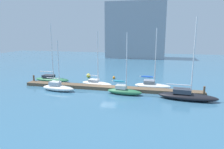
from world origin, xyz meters
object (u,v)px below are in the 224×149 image
Objects in this scene: sailboat_0 at (52,79)px; sailboat_3 at (124,90)px; sailboat_1 at (58,87)px; sailboat_5 at (187,95)px; mooring_buoy_yellow at (88,76)px; sailboat_4 at (152,85)px; sailboat_2 at (96,82)px; mooring_buoy_orange at (114,78)px; harbor_building_distant at (136,31)px.

sailboat_0 is 1.17× the size of sailboat_3.
sailboat_5 is at bearing 4.55° from sailboat_1.
mooring_buoy_yellow is (1.35, 9.98, -0.17)m from sailboat_1.
sailboat_0 is 6.66m from sailboat_1.
sailboat_3 is 5.74m from sailboat_4.
sailboat_4 is at bearing -22.53° from mooring_buoy_yellow.
mooring_buoy_yellow is at bearing 129.97° from sailboat_2.
mooring_buoy_orange is (-12.07, 9.99, -0.35)m from sailboat_5.
sailboat_2 reaches higher than mooring_buoy_yellow.
harbor_building_distant is (-7.49, 40.75, 8.90)m from sailboat_4.
mooring_buoy_yellow is at bearing 179.60° from mooring_buoy_orange.
sailboat_1 is 0.85× the size of sailboat_2.
sailboat_4 is 9.04m from mooring_buoy_orange.
mooring_buoy_yellow is (-12.56, 5.21, -0.18)m from sailboat_4.
sailboat_1 is at bearing -172.67° from sailboat_3.
sailboat_2 is 11.21× the size of mooring_buoy_yellow.
sailboat_1 is 11.89m from mooring_buoy_orange.
sailboat_2 is at bearing -57.99° from mooring_buoy_yellow.
sailboat_5 is 19.94m from mooring_buoy_yellow.
sailboat_1 is 6.62m from sailboat_2.
sailboat_2 is (8.68, -0.57, -0.08)m from sailboat_0.
sailboat_5 reaches higher than sailboat_1.
sailboat_0 is 23.25m from sailboat_5.
harbor_building_distant is at bearing 95.46° from sailboat_2.
sailboat_3 is 10.92× the size of mooring_buoy_yellow.
sailboat_5 reaches higher than mooring_buoy_yellow.
sailboat_4 is at bearing 53.32° from sailboat_3.
mooring_buoy_orange is (-7.40, 5.18, -0.33)m from sailboat_4.
sailboat_1 reaches higher than mooring_buoy_orange.
sailboat_4 is at bearing -79.58° from harbor_building_distant.
sailboat_4 reaches higher than sailboat_2.
sailboat_2 is 0.95× the size of sailboat_4.
sailboat_5 is (4.67, -4.81, 0.02)m from sailboat_4.
sailboat_1 is at bearing -98.03° from harbor_building_distant.
sailboat_5 is at bearing -75.05° from harbor_building_distant.
mooring_buoy_yellow is 0.04× the size of harbor_building_distant.
mooring_buoy_yellow is (-3.28, 5.25, -0.05)m from sailboat_2.
sailboat_4 is at bearing 8.23° from sailboat_2.
sailboat_0 is 12.76× the size of mooring_buoy_yellow.
mooring_buoy_yellow is at bearing 42.20° from sailboat_0.
sailboat_4 is 42.38m from harbor_building_distant.
sailboat_4 reaches higher than sailboat_1.
sailboat_0 is at bearing -175.77° from sailboat_2.
sailboat_5 reaches higher than sailboat_4.
sailboat_4 reaches higher than mooring_buoy_yellow.
sailboat_2 is 0.85× the size of sailboat_5.
sailboat_3 is at bearing -69.19° from mooring_buoy_orange.
mooring_buoy_yellow is at bearing 86.98° from sailboat_1.
sailboat_5 is (13.95, -4.77, 0.15)m from sailboat_2.
sailboat_0 is 11.54m from mooring_buoy_orange.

